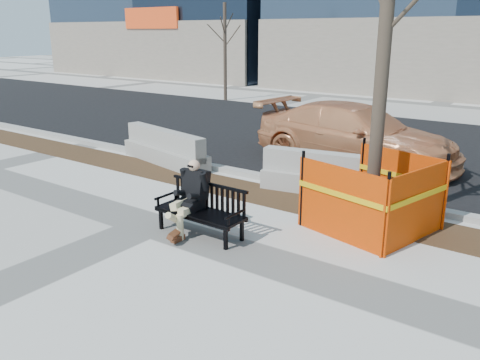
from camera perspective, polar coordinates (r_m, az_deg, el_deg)
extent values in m
plane|color=beige|center=(9.08, -10.24, -5.06)|extent=(120.00, 120.00, 0.00)
cube|color=#47301C|center=(10.92, -0.43, -0.99)|extent=(40.00, 1.20, 0.02)
cube|color=black|center=(16.17, 12.75, 4.47)|extent=(60.00, 10.40, 0.01)
cube|color=#9E9B93|center=(11.65, 2.34, 0.43)|extent=(60.00, 0.25, 0.12)
imported|color=#CF8352|center=(13.28, 12.93, 1.80)|extent=(5.52, 2.62, 1.56)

